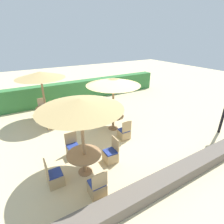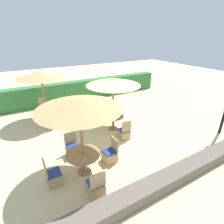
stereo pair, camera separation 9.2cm
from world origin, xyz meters
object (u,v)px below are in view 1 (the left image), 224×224
(patio_chair_back_left_north, at_px, (43,110))
(patio_chair_center_south, at_px, (124,133))
(parasol_front_left, at_px, (80,104))
(patio_chair_front_left_north, at_px, (73,150))
(round_table_front_left, at_px, (84,157))
(round_table_center, at_px, (113,118))
(patio_chair_front_left_west, at_px, (55,178))
(patio_chair_center_north, at_px, (104,116))
(parasol_center, at_px, (113,82))
(parasol_back_left, at_px, (40,75))
(patio_chair_back_left_south, at_px, (51,123))
(round_table_back_left, at_px, (46,110))
(patio_chair_front_left_south, at_px, (97,187))
(patio_chair_front_left_east, at_px, (111,155))

(patio_chair_back_left_north, xyz_separation_m, patio_chair_center_south, (2.60, -4.63, 0.00))
(parasol_front_left, height_order, patio_chair_front_left_north, parasol_front_left)
(round_table_front_left, bearing_deg, round_table_center, 41.86)
(patio_chair_front_left_west, bearing_deg, patio_chair_center_north, 132.65)
(patio_chair_back_left_north, height_order, parasol_center, parasol_center)
(patio_chair_center_north, bearing_deg, parasol_center, 87.72)
(parasol_center, relative_size, round_table_center, 2.48)
(parasol_center, xyz_separation_m, round_table_center, (0.00, 0.00, -1.83))
(parasol_back_left, bearing_deg, patio_chair_center_north, -31.31)
(patio_chair_center_north, bearing_deg, patio_chair_back_left_south, -12.55)
(round_table_back_left, bearing_deg, patio_chair_center_south, -54.69)
(round_table_front_left, relative_size, round_table_back_left, 1.11)
(patio_chair_back_left_north, bearing_deg, round_table_front_left, 92.73)
(round_table_front_left, distance_m, patio_chair_front_left_south, 1.09)
(parasol_center, height_order, patio_chair_center_south, parasol_center)
(parasol_front_left, bearing_deg, patio_chair_front_left_south, -92.51)
(patio_chair_front_left_south, relative_size, patio_chair_back_left_north, 1.00)
(parasol_back_left, relative_size, patio_chair_back_left_south, 2.86)
(patio_chair_front_left_west, bearing_deg, patio_chair_center_south, 108.51)
(round_table_back_left, bearing_deg, round_table_front_left, -86.76)
(parasol_center, distance_m, patio_chair_center_north, 2.35)
(round_table_back_left, relative_size, patio_chair_center_north, 1.09)
(round_table_front_left, relative_size, patio_chair_center_south, 1.22)
(patio_chair_front_left_west, bearing_deg, round_table_front_left, 91.61)
(patio_chair_center_north, bearing_deg, round_table_center, 87.72)
(patio_chair_front_left_east, xyz_separation_m, patio_chair_center_north, (1.37, 3.08, 0.00))
(parasol_back_left, relative_size, patio_chair_back_left_north, 2.86)
(round_table_back_left, bearing_deg, patio_chair_front_left_west, -98.86)
(parasol_front_left, distance_m, patio_chair_front_left_west, 2.45)
(round_table_front_left, relative_size, patio_chair_back_left_south, 1.22)
(parasol_front_left, height_order, parasol_back_left, parasol_front_left)
(patio_chair_center_north, bearing_deg, round_table_front_left, 52.38)
(patio_chair_back_left_north, height_order, patio_chair_center_north, same)
(patio_chair_front_left_east, distance_m, round_table_back_left, 4.89)
(parasol_front_left, bearing_deg, patio_chair_back_left_south, 94.25)
(parasol_center, height_order, patio_chair_center_north, parasol_center)
(parasol_back_left, xyz_separation_m, patio_chair_center_south, (2.60, -3.67, -2.22))
(patio_chair_front_left_west, relative_size, parasol_center, 0.36)
(patio_chair_front_left_south, distance_m, round_table_center, 3.98)
(round_table_back_left, bearing_deg, parasol_back_left, 0.00)
(round_table_front_left, relative_size, round_table_center, 1.10)
(patio_chair_front_left_east, height_order, round_table_center, patio_chair_front_left_east)
(patio_chair_back_left_south, bearing_deg, parasol_back_left, 89.59)
(patio_chair_front_left_east, distance_m, patio_chair_center_north, 3.37)
(round_table_front_left, xyz_separation_m, patio_chair_front_left_east, (1.04, 0.05, -0.35))
(parasol_back_left, distance_m, patio_chair_back_left_south, 2.45)
(parasol_front_left, xyz_separation_m, patio_chair_center_south, (2.33, 1.09, -2.23))
(parasol_back_left, relative_size, parasol_center, 1.04)
(patio_chair_back_left_north, bearing_deg, parasol_front_left, 92.73)
(round_table_front_left, distance_m, parasol_center, 3.64)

